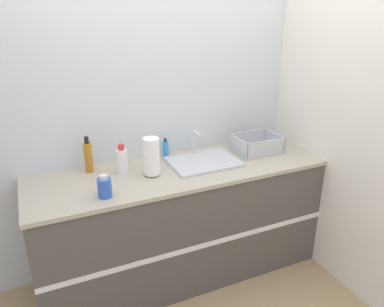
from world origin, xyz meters
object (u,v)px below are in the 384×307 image
at_px(sink, 203,161).
at_px(bottle_blue, 105,187).
at_px(bottle_amber, 88,156).
at_px(dish_rack, 256,146).
at_px(bottle_white_spray, 122,161).
at_px(soap_dispenser, 165,149).
at_px(paper_towel_roll, 152,157).

distance_m(sink, bottle_blue, 0.84).
height_order(sink, bottle_amber, bottle_amber).
bearing_deg(bottle_amber, sink, -13.28).
relative_size(sink, dish_rack, 1.44).
bearing_deg(dish_rack, bottle_white_spray, 177.77).
relative_size(sink, soap_dispenser, 3.31).
height_order(sink, bottle_white_spray, bottle_white_spray).
xyz_separation_m(sink, bottle_white_spray, (-0.61, 0.07, 0.08)).
bearing_deg(dish_rack, paper_towel_roll, -175.14).
relative_size(paper_towel_roll, bottle_white_spray, 1.27).
relative_size(paper_towel_roll, bottle_blue, 1.85).
distance_m(sink, bottle_amber, 0.86).
relative_size(bottle_amber, soap_dispenser, 1.71).
relative_size(paper_towel_roll, bottle_amber, 1.04).
bearing_deg(soap_dispenser, paper_towel_roll, -126.71).
bearing_deg(bottle_white_spray, dish_rack, -2.23).
distance_m(dish_rack, bottle_amber, 1.34).
bearing_deg(sink, bottle_blue, -163.84).
xyz_separation_m(paper_towel_roll, bottle_white_spray, (-0.18, 0.12, -0.04)).
xyz_separation_m(dish_rack, soap_dispenser, (-0.73, 0.20, 0.02)).
xyz_separation_m(paper_towel_roll, bottle_amber, (-0.40, 0.25, -0.02)).
bearing_deg(bottle_amber, bottle_blue, -87.22).
height_order(sink, paper_towel_roll, paper_towel_roll).
relative_size(bottle_white_spray, soap_dispenser, 1.40).
bearing_deg(soap_dispenser, bottle_white_spray, -158.43).
distance_m(bottle_white_spray, bottle_blue, 0.36).
xyz_separation_m(paper_towel_roll, dish_rack, (0.93, 0.08, -0.09)).
bearing_deg(soap_dispenser, bottle_blue, -141.73).
bearing_deg(sink, bottle_amber, 166.72).
height_order(sink, dish_rack, sink).
bearing_deg(bottle_amber, soap_dispenser, 2.91).
distance_m(bottle_white_spray, soap_dispenser, 0.42).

